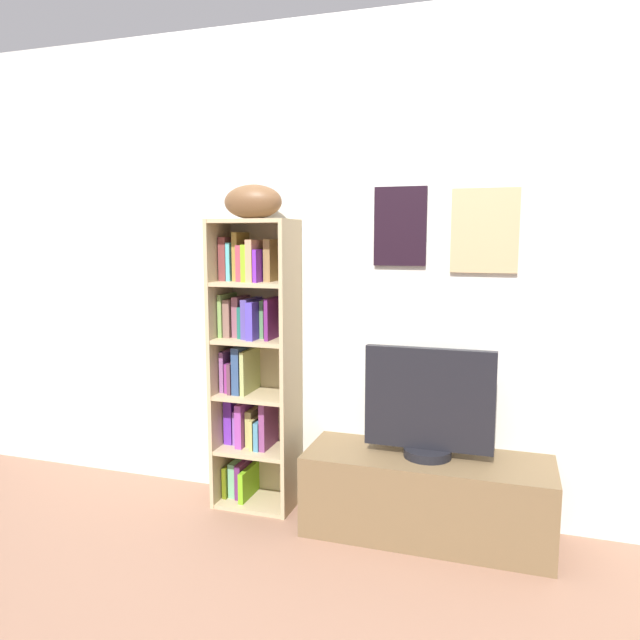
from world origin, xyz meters
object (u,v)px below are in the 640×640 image
television (429,405)px  tv_stand (426,496)px  football (253,202)px  bookshelf (252,361)px

television → tv_stand: bearing=-90.0°
football → television: bearing=-4.4°
tv_stand → television: 0.44m
football → television: 1.29m
football → television: football is taller
football → tv_stand: bearing=-4.5°
bookshelf → tv_stand: size_ratio=1.31×
bookshelf → tv_stand: (0.92, -0.10, -0.57)m
bookshelf → television: bookshelf is taller
football → tv_stand: 1.64m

